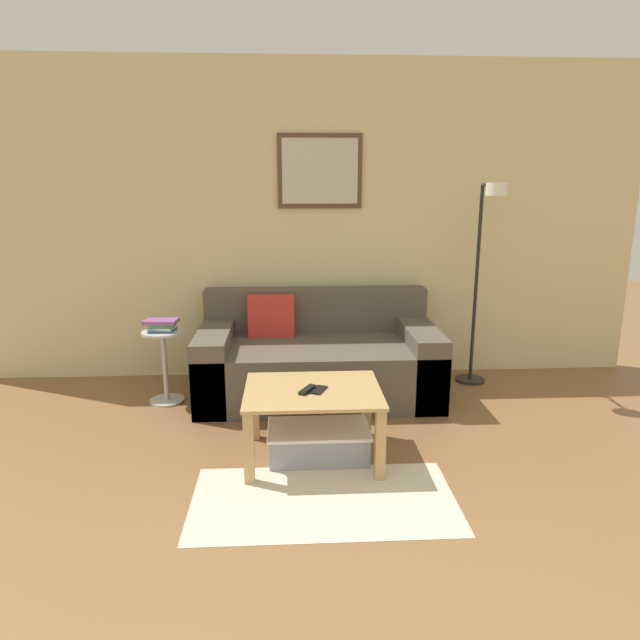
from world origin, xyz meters
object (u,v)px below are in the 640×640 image
object	(u,v)px
storage_bin	(319,442)
book_stack	(162,325)
coffee_table	(313,403)
remote_control	(307,390)
floor_lamp	(483,267)
cell_phone	(319,390)
side_table	(165,360)
couch	(317,359)

from	to	relation	value
storage_bin	book_stack	size ratio (longest dim) A/B	2.45
coffee_table	remote_control	xyz separation A→B (m)	(-0.03, -0.03, 0.09)
floor_lamp	coffee_table	bearing A→B (deg)	-140.29
book_stack	cell_phone	world-z (taller)	book_stack
side_table	cell_phone	size ratio (longest dim) A/B	3.91
couch	storage_bin	distance (m)	1.09
remote_control	couch	bearing A→B (deg)	112.73
couch	side_table	xyz separation A→B (m)	(-1.14, -0.12, 0.05)
storage_bin	floor_lamp	distance (m)	1.95
floor_lamp	cell_phone	size ratio (longest dim) A/B	11.44
floor_lamp	remote_control	bearing A→B (deg)	-140.12
couch	remote_control	size ratio (longest dim) A/B	11.95
coffee_table	cell_phone	xyz separation A→B (m)	(0.03, -0.03, 0.09)
coffee_table	cell_phone	bearing A→B (deg)	-37.47
remote_control	cell_phone	world-z (taller)	remote_control
storage_bin	couch	bearing A→B (deg)	87.58
floor_lamp	remote_control	size ratio (longest dim) A/B	10.68
side_table	remote_control	distance (m)	1.43
coffee_table	floor_lamp	size ratio (longest dim) A/B	0.50
floor_lamp	storage_bin	bearing A→B (deg)	-139.53
cell_phone	book_stack	bearing A→B (deg)	161.34
floor_lamp	side_table	xyz separation A→B (m)	(-2.42, -0.18, -0.65)
couch	side_table	bearing A→B (deg)	-173.92
couch	cell_phone	world-z (taller)	couch
remote_control	floor_lamp	bearing A→B (deg)	68.44
book_stack	remote_control	xyz separation A→B (m)	(1.03, -1.00, -0.15)
couch	storage_bin	world-z (taller)	couch
storage_bin	cell_phone	size ratio (longest dim) A/B	4.32
book_stack	remote_control	distance (m)	1.44
floor_lamp	remote_control	xyz separation A→B (m)	(-1.39, -1.16, -0.53)
cell_phone	coffee_table	bearing A→B (deg)	165.87
cell_phone	storage_bin	bearing A→B (deg)	109.19
coffee_table	side_table	size ratio (longest dim) A/B	1.45
couch	floor_lamp	distance (m)	1.46
side_table	cell_phone	world-z (taller)	side_table
book_stack	coffee_table	bearing A→B (deg)	-42.13
storage_bin	cell_phone	bearing A→B (deg)	-94.15
remote_control	cell_phone	size ratio (longest dim) A/B	1.07
side_table	cell_phone	bearing A→B (deg)	-41.83
book_stack	remote_control	world-z (taller)	book_stack
floor_lamp	side_table	distance (m)	2.51
coffee_table	floor_lamp	distance (m)	1.88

